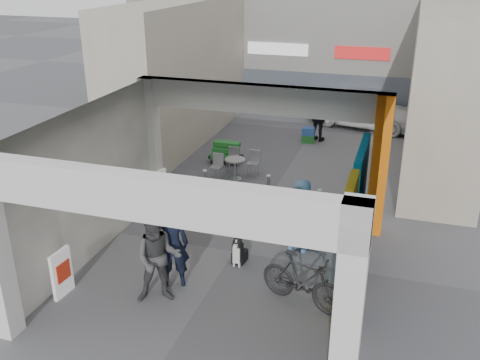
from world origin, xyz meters
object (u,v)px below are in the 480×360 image
(man_elderly, at_px, (301,215))
(man_with_dog, at_px, (172,245))
(man_back_turned, at_px, (158,258))
(border_collie, at_px, (238,252))
(bicycle_rear, at_px, (303,281))
(produce_stand, at_px, (226,155))
(bicycle_front, at_px, (329,232))
(cafe_set, at_px, (234,167))
(man_crates, at_px, (319,117))
(white_van, at_px, (364,108))

(man_elderly, bearing_deg, man_with_dog, -124.85)
(man_back_turned, height_order, man_elderly, man_back_turned)
(border_collie, height_order, bicycle_rear, bicycle_rear)
(produce_stand, bearing_deg, border_collie, -61.63)
(bicycle_front, height_order, bicycle_rear, bicycle_rear)
(produce_stand, bearing_deg, bicycle_front, -41.82)
(man_with_dog, bearing_deg, man_elderly, -159.45)
(man_back_turned, bearing_deg, produce_stand, 76.76)
(produce_stand, xyz_separation_m, man_back_turned, (1.28, -7.72, 0.67))
(cafe_set, xyz_separation_m, man_crates, (1.89, 4.28, 0.65))
(man_crates, xyz_separation_m, bicycle_front, (1.65, -8.01, -0.45))
(man_back_turned, bearing_deg, bicycle_front, 23.33)
(border_collie, relative_size, man_crates, 0.39)
(border_collie, relative_size, bicycle_front, 0.40)
(produce_stand, relative_size, bicycle_front, 0.58)
(cafe_set, xyz_separation_m, man_back_turned, (0.65, -6.72, 0.66))
(man_back_turned, xyz_separation_m, man_crates, (1.24, 11.00, -0.01))
(man_with_dog, bearing_deg, man_crates, -122.71)
(produce_stand, height_order, white_van, white_van)
(man_back_turned, relative_size, white_van, 0.42)
(bicycle_rear, relative_size, white_van, 0.41)
(produce_stand, relative_size, man_crates, 0.57)
(man_with_dog, xyz_separation_m, man_back_turned, (-0.04, -0.57, -0.00))
(bicycle_rear, bearing_deg, man_back_turned, 122.65)
(man_back_turned, height_order, bicycle_front, man_back_turned)
(cafe_set, relative_size, border_collie, 1.83)
(produce_stand, height_order, man_elderly, man_elderly)
(bicycle_front, bearing_deg, man_crates, 23.70)
(bicycle_rear, bearing_deg, white_van, 18.95)
(bicycle_rear, bearing_deg, man_crates, 26.71)
(cafe_set, xyz_separation_m, white_van, (3.28, 6.68, 0.48))
(man_with_dog, height_order, man_elderly, man_with_dog)
(bicycle_rear, xyz_separation_m, white_van, (-0.11, 12.70, 0.21))
(cafe_set, relative_size, bicycle_front, 0.72)
(man_back_turned, relative_size, man_elderly, 1.09)
(produce_stand, distance_m, man_crates, 4.19)
(cafe_set, distance_m, man_elderly, 4.83)
(man_elderly, relative_size, man_crates, 0.93)
(cafe_set, distance_m, produce_stand, 1.18)
(man_with_dog, distance_m, man_back_turned, 0.57)
(cafe_set, xyz_separation_m, bicycle_front, (3.54, -3.73, 0.20))
(border_collie, xyz_separation_m, man_elderly, (1.15, 1.11, 0.58))
(white_van, bearing_deg, produce_stand, 157.98)
(border_collie, xyz_separation_m, man_back_turned, (-1.07, -1.77, 0.66))
(man_elderly, bearing_deg, man_back_turned, -119.16)
(border_collie, xyz_separation_m, bicycle_rear, (1.66, -1.08, 0.26))
(produce_stand, distance_m, bicycle_rear, 8.10)
(border_collie, distance_m, bicycle_rear, 2.00)
(man_elderly, distance_m, white_van, 10.52)
(cafe_set, bearing_deg, bicycle_rear, -60.65)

